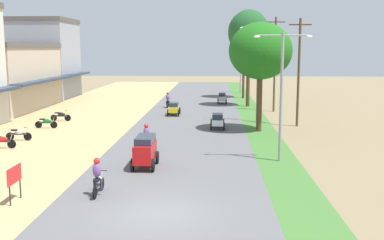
# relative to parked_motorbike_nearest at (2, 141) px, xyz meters

# --- Properties ---
(ground_plane) EXTENTS (180.00, 180.00, 0.00)m
(ground_plane) POSITION_rel_parked_motorbike_nearest_xyz_m (11.31, -11.21, -0.55)
(ground_plane) COLOR #7A6B4C
(road_strip) EXTENTS (9.00, 140.00, 0.08)m
(road_strip) POSITION_rel_parked_motorbike_nearest_xyz_m (11.31, -11.21, -0.51)
(road_strip) COLOR #565659
(road_strip) RESTS_ON ground
(median_strip) EXTENTS (2.40, 140.00, 0.06)m
(median_strip) POSITION_rel_parked_motorbike_nearest_xyz_m (17.01, -11.21, -0.52)
(median_strip) COLOR #3D6B2D
(median_strip) RESTS_ON ground
(shophouse_mid) EXTENTS (9.33, 14.17, 6.90)m
(shophouse_mid) POSITION_rel_parked_motorbike_nearest_xyz_m (-8.66, 18.67, 2.90)
(shophouse_mid) COLOR #C6B299
(shophouse_mid) RESTS_ON ground
(shophouse_far) EXTENTS (8.94, 8.26, 10.10)m
(shophouse_far) POSITION_rel_parked_motorbike_nearest_xyz_m (-8.67, 30.42, 4.50)
(shophouse_far) COLOR #999EA8
(shophouse_far) RESTS_ON ground
(parked_motorbike_nearest) EXTENTS (1.80, 0.54, 0.94)m
(parked_motorbike_nearest) POSITION_rel_parked_motorbike_nearest_xyz_m (0.00, 0.00, 0.00)
(parked_motorbike_nearest) COLOR black
(parked_motorbike_nearest) RESTS_ON dirt_shoulder
(parked_motorbike_second) EXTENTS (1.80, 0.54, 0.94)m
(parked_motorbike_second) POSITION_rel_parked_motorbike_nearest_xyz_m (0.00, 2.52, 0.00)
(parked_motorbike_second) COLOR black
(parked_motorbike_second) RESTS_ON dirt_shoulder
(parked_motorbike_third) EXTENTS (1.80, 0.54, 0.94)m
(parked_motorbike_third) POSITION_rel_parked_motorbike_nearest_xyz_m (0.10, 7.46, 0.00)
(parked_motorbike_third) COLOR black
(parked_motorbike_third) RESTS_ON dirt_shoulder
(parked_motorbike_fourth) EXTENTS (1.80, 0.54, 0.94)m
(parked_motorbike_fourth) POSITION_rel_parked_motorbike_nearest_xyz_m (0.04, 11.12, 0.00)
(parked_motorbike_fourth) COLOR black
(parked_motorbike_fourth) RESTS_ON dirt_shoulder
(street_signboard) EXTENTS (0.06, 1.30, 1.50)m
(street_signboard) POSITION_rel_parked_motorbike_nearest_xyz_m (5.24, -10.05, 0.55)
(street_signboard) COLOR #262628
(street_signboard) RESTS_ON dirt_shoulder
(median_tree_nearest) EXTENTS (4.74, 4.74, 8.24)m
(median_tree_nearest) POSITION_rel_parked_motorbike_nearest_xyz_m (16.83, 6.97, 5.58)
(median_tree_nearest) COLOR #4C351E
(median_tree_nearest) RESTS_ON median_strip
(median_tree_second) EXTENTS (4.16, 4.16, 10.41)m
(median_tree_second) POSITION_rel_parked_motorbike_nearest_xyz_m (17.07, 22.35, 7.55)
(median_tree_second) COLOR #4C351E
(median_tree_second) RESTS_ON median_strip
(median_tree_third) EXTENTS (4.05, 4.05, 10.81)m
(median_tree_third) POSITION_rel_parked_motorbike_nearest_xyz_m (17.10, 30.90, 7.75)
(median_tree_third) COLOR #4C351E
(median_tree_third) RESTS_ON median_strip
(streetlamp_near) EXTENTS (3.16, 0.20, 7.13)m
(streetlamp_near) POSITION_rel_parked_motorbike_nearest_xyz_m (17.11, -2.46, 3.65)
(streetlamp_near) COLOR gray
(streetlamp_near) RESTS_ON median_strip
(streetlamp_mid) EXTENTS (3.16, 0.20, 8.22)m
(streetlamp_mid) POSITION_rel_parked_motorbike_nearest_xyz_m (17.11, 11.71, 4.22)
(streetlamp_mid) COLOR gray
(streetlamp_mid) RESTS_ON median_strip
(streetlamp_far) EXTENTS (3.16, 0.20, 7.19)m
(streetlamp_far) POSITION_rel_parked_motorbike_nearest_xyz_m (17.11, 37.78, 3.69)
(streetlamp_far) COLOR gray
(streetlamp_far) RESTS_ON median_strip
(utility_pole_near) EXTENTS (1.80, 0.20, 9.42)m
(utility_pole_near) POSITION_rel_parked_motorbike_nearest_xyz_m (19.44, 18.70, 4.35)
(utility_pole_near) COLOR brown
(utility_pole_near) RESTS_ON ground
(utility_pole_far) EXTENTS (1.80, 0.20, 8.72)m
(utility_pole_far) POSITION_rel_parked_motorbike_nearest_xyz_m (20.23, 9.78, 3.99)
(utility_pole_far) COLOR brown
(utility_pole_far) RESTS_ON ground
(car_van_red) EXTENTS (1.19, 2.41, 1.67)m
(car_van_red) POSITION_rel_parked_motorbike_nearest_xyz_m (9.77, -4.29, 0.47)
(car_van_red) COLOR red
(car_van_red) RESTS_ON road_strip
(car_sedan_white) EXTENTS (1.10, 2.26, 1.19)m
(car_sedan_white) POSITION_rel_parked_motorbike_nearest_xyz_m (13.68, 7.85, 0.19)
(car_sedan_white) COLOR silver
(car_sedan_white) RESTS_ON road_strip
(car_sedan_yellow) EXTENTS (1.10, 2.26, 1.19)m
(car_sedan_yellow) POSITION_rel_parked_motorbike_nearest_xyz_m (9.59, 15.12, 0.19)
(car_sedan_yellow) COLOR gold
(car_sedan_yellow) RESTS_ON road_strip
(car_hatchback_silver) EXTENTS (1.04, 2.00, 1.23)m
(car_hatchback_silver) POSITION_rel_parked_motorbike_nearest_xyz_m (14.30, 24.66, 0.19)
(car_hatchback_silver) COLOR #B7BCC1
(car_hatchback_silver) RESTS_ON road_strip
(motorbike_foreground_rider) EXTENTS (0.54, 1.80, 1.66)m
(motorbike_foreground_rider) POSITION_rel_parked_motorbike_nearest_xyz_m (8.44, -9.02, 0.30)
(motorbike_foreground_rider) COLOR black
(motorbike_foreground_rider) RESTS_ON road_strip
(motorbike_ahead_second) EXTENTS (0.54, 1.80, 1.66)m
(motorbike_ahead_second) POSITION_rel_parked_motorbike_nearest_xyz_m (9.22, 0.01, 0.30)
(motorbike_ahead_second) COLOR black
(motorbike_ahead_second) RESTS_ON road_strip
(motorbike_ahead_third) EXTENTS (0.54, 1.80, 1.66)m
(motorbike_ahead_third) POSITION_rel_parked_motorbike_nearest_xyz_m (8.44, 20.82, 0.30)
(motorbike_ahead_third) COLOR black
(motorbike_ahead_third) RESTS_ON road_strip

